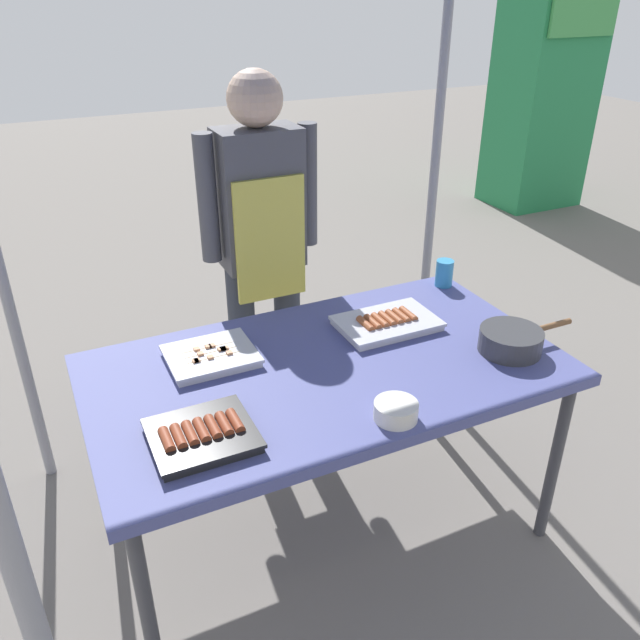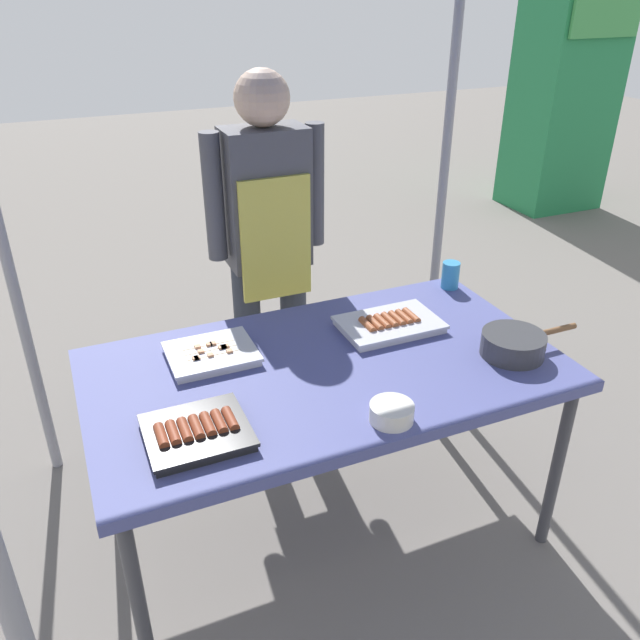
{
  "view_description": "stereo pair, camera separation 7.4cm",
  "coord_description": "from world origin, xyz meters",
  "px_view_note": "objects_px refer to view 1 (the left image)",
  "views": [
    {
      "loc": [
        -0.82,
        -1.67,
        1.92
      ],
      "look_at": [
        0.0,
        0.05,
        0.9
      ],
      "focal_mm": 36.18,
      "sensor_mm": 36.0,
      "label": 1
    },
    {
      "loc": [
        -0.75,
        -1.7,
        1.92
      ],
      "look_at": [
        0.0,
        0.05,
        0.9
      ],
      "focal_mm": 36.18,
      "sensor_mm": 36.0,
      "label": 2
    }
  ],
  "objects_px": {
    "stall_table": "(326,378)",
    "vendor_woman": "(261,233)",
    "drink_cup_near_edge": "(444,273)",
    "condiment_bowl": "(396,411)",
    "tray_grilled_sausages": "(387,323)",
    "cooking_wok": "(511,340)",
    "tray_meat_skewers": "(211,356)",
    "tray_pork_links": "(202,435)",
    "neighbor_stall_left": "(544,88)"
  },
  "relations": [
    {
      "from": "tray_grilled_sausages",
      "to": "tray_meat_skewers",
      "type": "relative_size",
      "value": 1.24
    },
    {
      "from": "tray_meat_skewers",
      "to": "tray_pork_links",
      "type": "xyz_separation_m",
      "value": [
        -0.15,
        -0.41,
        0.0
      ]
    },
    {
      "from": "cooking_wok",
      "to": "neighbor_stall_left",
      "type": "height_order",
      "value": "neighbor_stall_left"
    },
    {
      "from": "neighbor_stall_left",
      "to": "tray_grilled_sausages",
      "type": "bearing_deg",
      "value": -139.54
    },
    {
      "from": "tray_grilled_sausages",
      "to": "neighbor_stall_left",
      "type": "height_order",
      "value": "neighbor_stall_left"
    },
    {
      "from": "stall_table",
      "to": "tray_pork_links",
      "type": "xyz_separation_m",
      "value": [
        -0.49,
        -0.21,
        0.07
      ]
    },
    {
      "from": "tray_pork_links",
      "to": "neighbor_stall_left",
      "type": "distance_m",
      "value": 5.1
    },
    {
      "from": "drink_cup_near_edge",
      "to": "cooking_wok",
      "type": "bearing_deg",
      "value": -100.45
    },
    {
      "from": "neighbor_stall_left",
      "to": "condiment_bowl",
      "type": "bearing_deg",
      "value": -137.04
    },
    {
      "from": "condiment_bowl",
      "to": "vendor_woman",
      "type": "height_order",
      "value": "vendor_woman"
    },
    {
      "from": "stall_table",
      "to": "vendor_woman",
      "type": "xyz_separation_m",
      "value": [
        0.06,
        0.77,
        0.26
      ]
    },
    {
      "from": "tray_meat_skewers",
      "to": "vendor_woman",
      "type": "relative_size",
      "value": 0.19
    },
    {
      "from": "tray_meat_skewers",
      "to": "condiment_bowl",
      "type": "height_order",
      "value": "condiment_bowl"
    },
    {
      "from": "tray_grilled_sausages",
      "to": "condiment_bowl",
      "type": "height_order",
      "value": "condiment_bowl"
    },
    {
      "from": "condiment_bowl",
      "to": "drink_cup_near_edge",
      "type": "distance_m",
      "value": 0.98
    },
    {
      "from": "condiment_bowl",
      "to": "drink_cup_near_edge",
      "type": "bearing_deg",
      "value": 46.8
    },
    {
      "from": "cooking_wok",
      "to": "vendor_woman",
      "type": "relative_size",
      "value": 0.24
    },
    {
      "from": "condiment_bowl",
      "to": "neighbor_stall_left",
      "type": "distance_m",
      "value": 4.77
    },
    {
      "from": "cooking_wok",
      "to": "neighbor_stall_left",
      "type": "bearing_deg",
      "value": 46.59
    },
    {
      "from": "tray_meat_skewers",
      "to": "tray_pork_links",
      "type": "bearing_deg",
      "value": -110.13
    },
    {
      "from": "tray_grilled_sausages",
      "to": "drink_cup_near_edge",
      "type": "relative_size",
      "value": 3.27
    },
    {
      "from": "tray_meat_skewers",
      "to": "condiment_bowl",
      "type": "relative_size",
      "value": 2.24
    },
    {
      "from": "drink_cup_near_edge",
      "to": "vendor_woman",
      "type": "relative_size",
      "value": 0.07
    },
    {
      "from": "stall_table",
      "to": "tray_pork_links",
      "type": "height_order",
      "value": "tray_pork_links"
    },
    {
      "from": "stall_table",
      "to": "vendor_woman",
      "type": "distance_m",
      "value": 0.81
    },
    {
      "from": "stall_table",
      "to": "condiment_bowl",
      "type": "bearing_deg",
      "value": -80.89
    },
    {
      "from": "tray_meat_skewers",
      "to": "condiment_bowl",
      "type": "distance_m",
      "value": 0.68
    },
    {
      "from": "cooking_wok",
      "to": "tray_grilled_sausages",
      "type": "bearing_deg",
      "value": 132.54
    },
    {
      "from": "condiment_bowl",
      "to": "drink_cup_near_edge",
      "type": "xyz_separation_m",
      "value": [
        0.67,
        0.72,
        0.03
      ]
    },
    {
      "from": "stall_table",
      "to": "drink_cup_near_edge",
      "type": "distance_m",
      "value": 0.82
    },
    {
      "from": "tray_grilled_sausages",
      "to": "tray_meat_skewers",
      "type": "xyz_separation_m",
      "value": [
        -0.67,
        0.05,
        -0.0
      ]
    },
    {
      "from": "stall_table",
      "to": "condiment_bowl",
      "type": "distance_m",
      "value": 0.37
    },
    {
      "from": "tray_pork_links",
      "to": "drink_cup_near_edge",
      "type": "xyz_separation_m",
      "value": [
        1.23,
        0.57,
        0.04
      ]
    },
    {
      "from": "stall_table",
      "to": "tray_meat_skewers",
      "type": "bearing_deg",
      "value": 150.27
    },
    {
      "from": "tray_pork_links",
      "to": "vendor_woman",
      "type": "distance_m",
      "value": 1.14
    },
    {
      "from": "stall_table",
      "to": "neighbor_stall_left",
      "type": "bearing_deg",
      "value": 39.2
    },
    {
      "from": "cooking_wok",
      "to": "tray_pork_links",
      "type": "bearing_deg",
      "value": -179.0
    },
    {
      "from": "tray_pork_links",
      "to": "neighbor_stall_left",
      "type": "xyz_separation_m",
      "value": [
        4.04,
        3.1,
        0.27
      ]
    },
    {
      "from": "drink_cup_near_edge",
      "to": "condiment_bowl",
      "type": "bearing_deg",
      "value": -133.2
    },
    {
      "from": "stall_table",
      "to": "cooking_wok",
      "type": "distance_m",
      "value": 0.66
    },
    {
      "from": "vendor_woman",
      "to": "stall_table",
      "type": "bearing_deg",
      "value": 85.21
    },
    {
      "from": "tray_meat_skewers",
      "to": "cooking_wok",
      "type": "bearing_deg",
      "value": -21.74
    },
    {
      "from": "tray_meat_skewers",
      "to": "stall_table",
      "type": "bearing_deg",
      "value": -29.73
    },
    {
      "from": "cooking_wok",
      "to": "condiment_bowl",
      "type": "height_order",
      "value": "cooking_wok"
    },
    {
      "from": "tray_grilled_sausages",
      "to": "cooking_wok",
      "type": "relative_size",
      "value": 0.98
    },
    {
      "from": "stall_table",
      "to": "vendor_woman",
      "type": "bearing_deg",
      "value": 85.21
    },
    {
      "from": "tray_pork_links",
      "to": "cooking_wok",
      "type": "xyz_separation_m",
      "value": [
        1.12,
        0.02,
        0.02
      ]
    },
    {
      "from": "stall_table",
      "to": "cooking_wok",
      "type": "bearing_deg",
      "value": -16.92
    },
    {
      "from": "condiment_bowl",
      "to": "tray_pork_links",
      "type": "bearing_deg",
      "value": 165.2
    },
    {
      "from": "tray_grilled_sausages",
      "to": "drink_cup_near_edge",
      "type": "bearing_deg",
      "value": 28.06
    }
  ]
}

